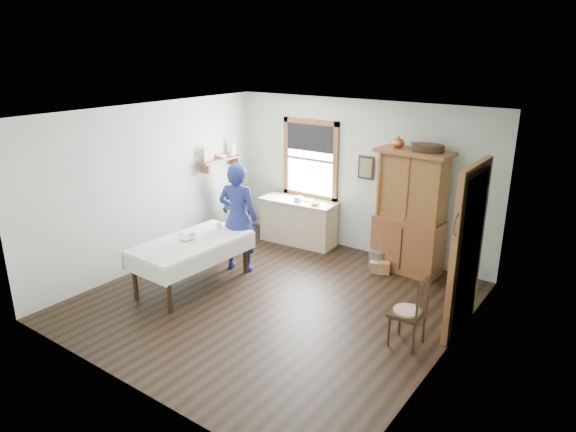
% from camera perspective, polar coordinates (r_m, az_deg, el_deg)
% --- Properties ---
extents(room, '(5.01, 5.01, 2.70)m').
position_cam_1_polar(room, '(7.10, -1.71, 0.33)').
color(room, black).
rests_on(room, ground).
extents(window, '(1.18, 0.07, 1.48)m').
position_cam_1_polar(window, '(9.53, 2.51, 6.79)').
color(window, white).
rests_on(window, room).
extents(doorway, '(0.09, 1.14, 2.22)m').
position_cam_1_polar(doorway, '(6.85, 19.46, -3.11)').
color(doorway, '#4B3D36').
rests_on(doorway, room).
extents(wall_shelf, '(0.24, 1.00, 0.44)m').
position_cam_1_polar(wall_shelf, '(9.66, -7.41, 6.44)').
color(wall_shelf, brown).
rests_on(wall_shelf, room).
extents(framed_picture, '(0.30, 0.04, 0.40)m').
position_cam_1_polar(framed_picture, '(8.98, 8.65, 5.33)').
color(framed_picture, '#311E11').
rests_on(framed_picture, room).
extents(rug_beater, '(0.01, 0.27, 0.27)m').
position_cam_1_polar(rug_beater, '(6.17, 18.45, 0.17)').
color(rug_beater, black).
rests_on(rug_beater, room).
extents(work_counter, '(1.49, 0.66, 0.83)m').
position_cam_1_polar(work_counter, '(9.62, 1.15, -0.61)').
color(work_counter, '#CAB68C').
rests_on(work_counter, room).
extents(china_hutch, '(1.22, 0.65, 2.02)m').
position_cam_1_polar(china_hutch, '(8.46, 13.39, 0.41)').
color(china_hutch, brown).
rests_on(china_hutch, room).
extents(dining_table, '(1.05, 1.89, 0.74)m').
position_cam_1_polar(dining_table, '(8.07, -10.56, -5.14)').
color(dining_table, white).
rests_on(dining_table, room).
extents(spindle_chair, '(0.45, 0.45, 0.95)m').
position_cam_1_polar(spindle_chair, '(6.55, 13.19, -10.16)').
color(spindle_chair, '#311E11').
rests_on(spindle_chair, room).
extents(pail, '(0.32, 0.32, 0.30)m').
position_cam_1_polar(pail, '(8.72, 9.85, -4.83)').
color(pail, gray).
rests_on(pail, room).
extents(wicker_basket, '(0.39, 0.34, 0.19)m').
position_cam_1_polar(wicker_basket, '(8.61, 10.18, -5.56)').
color(wicker_basket, '#B07F50').
rests_on(wicker_basket, room).
extents(woman_blue, '(0.70, 0.56, 1.68)m').
position_cam_1_polar(woman_blue, '(8.36, -5.56, -0.61)').
color(woman_blue, navy).
rests_on(woman_blue, room).
extents(figure_dark, '(0.68, 0.55, 1.32)m').
position_cam_1_polar(figure_dark, '(9.64, -5.55, 0.86)').
color(figure_dark, black).
rests_on(figure_dark, room).
extents(table_cup_a, '(0.14, 0.14, 0.10)m').
position_cam_1_polar(table_cup_a, '(7.94, -10.60, -2.27)').
color(table_cup_a, white).
rests_on(table_cup_a, dining_table).
extents(table_cup_b, '(0.12, 0.12, 0.10)m').
position_cam_1_polar(table_cup_b, '(8.33, -7.70, -1.13)').
color(table_cup_b, white).
rests_on(table_cup_b, dining_table).
extents(table_bowl, '(0.30, 0.30, 0.06)m').
position_cam_1_polar(table_bowl, '(7.95, -11.17, -2.45)').
color(table_bowl, white).
rests_on(table_bowl, dining_table).
extents(counter_book, '(0.24, 0.26, 0.02)m').
position_cam_1_polar(counter_book, '(9.48, 1.73, 1.80)').
color(counter_book, '#72664C').
rests_on(counter_book, work_counter).
extents(counter_bowl, '(0.24, 0.24, 0.06)m').
position_cam_1_polar(counter_bowl, '(9.20, 3.04, 1.40)').
color(counter_bowl, white).
rests_on(counter_bowl, work_counter).
extents(shelf_bowl, '(0.22, 0.22, 0.05)m').
position_cam_1_polar(shelf_bowl, '(9.67, -7.37, 6.59)').
color(shelf_bowl, white).
rests_on(shelf_bowl, wall_shelf).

